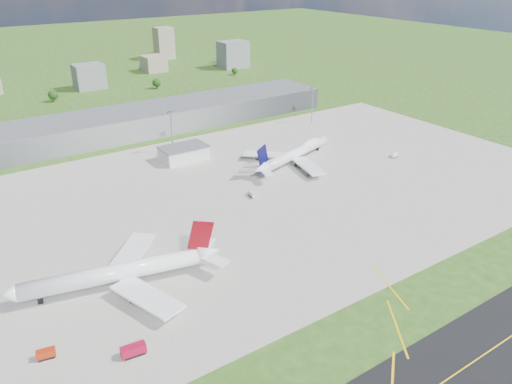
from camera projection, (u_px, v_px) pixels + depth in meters
ground at (136, 140)px, 327.24m from camera, size 1400.00×1400.00×0.00m
apron at (238, 196)px, 249.73m from camera, size 360.00×190.00×0.08m
terminal at (127, 123)px, 335.32m from camera, size 300.00×42.00×15.00m
ops_building at (184, 154)px, 293.09m from camera, size 26.00×16.00×8.00m
mast_center at (171, 125)px, 298.54m from camera, size 3.50×2.00×25.90m
mast_east at (313, 99)px, 354.31m from camera, size 3.50×2.00×25.90m
airliner_red_twin at (121, 273)px, 178.87m from camera, size 76.35×58.64×21.12m
airliner_blue_quad at (296, 153)px, 290.12m from camera, size 70.56×54.15×18.85m
fire_truck at (133, 351)px, 148.76m from camera, size 7.76×3.64×3.35m
crash_tender at (46, 354)px, 147.76m from camera, size 5.73×3.30×2.87m
tug_yellow at (198, 245)px, 204.86m from camera, size 4.60×3.93×1.95m
van_white_near at (252, 194)px, 248.40m from camera, size 2.75×5.26×2.58m
van_white_far at (394, 155)px, 297.96m from camera, size 5.16×3.21×2.48m
bldg_c at (89, 76)px, 452.82m from camera, size 26.00×20.00×22.00m
bldg_ce at (154, 64)px, 524.67m from camera, size 22.00×24.00×16.00m
bldg_e at (233, 54)px, 540.17m from camera, size 30.00×22.00×28.00m
bldg_tall_e at (164, 43)px, 585.75m from camera, size 20.00×18.00×36.00m
tree_c at (53, 95)px, 412.21m from camera, size 8.10×8.10×9.90m
tree_e at (157, 83)px, 454.22m from camera, size 7.65×7.65×9.35m
tree_far_e at (235, 71)px, 507.77m from camera, size 6.30×6.30×7.70m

